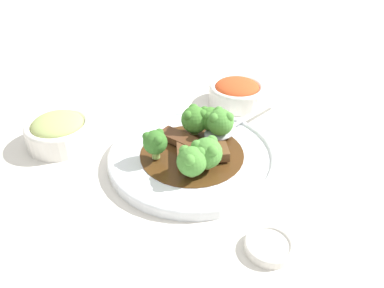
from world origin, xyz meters
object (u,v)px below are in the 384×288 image
at_px(broccoli_floret_0, 220,122).
at_px(side_bowl_appetizer, 59,131).
at_px(beef_strip_2, 211,152).
at_px(broccoli_floret_5, 207,152).
at_px(serving_spoon, 227,128).
at_px(broccoli_floret_1, 192,161).
at_px(sauce_dish, 269,246).
at_px(broccoli_floret_2, 155,142).
at_px(broccoli_floret_3, 195,119).
at_px(main_plate, 192,156).
at_px(broccoli_floret_4, 210,118).
at_px(beef_strip_0, 179,138).
at_px(side_bowl_kimchi, 237,92).
at_px(beef_strip_1, 186,152).

height_order(broccoli_floret_0, side_bowl_appetizer, broccoli_floret_0).
height_order(beef_strip_2, broccoli_floret_5, broccoli_floret_5).
xyz_separation_m(broccoli_floret_0, serving_spoon, (-0.03, -0.01, -0.03)).
distance_m(broccoli_floret_1, side_bowl_appetizer, 0.26).
relative_size(beef_strip_2, sauce_dish, 1.05).
height_order(broccoli_floret_2, broccoli_floret_3, broccoli_floret_3).
bearing_deg(beef_strip_2, main_plate, -60.98).
xyz_separation_m(main_plate, sauce_dish, (0.04, 0.21, -0.00)).
height_order(broccoli_floret_2, broccoli_floret_4, same).
bearing_deg(beef_strip_2, broccoli_floret_3, -107.31).
height_order(beef_strip_0, side_bowl_kimchi, side_bowl_kimchi).
bearing_deg(broccoli_floret_3, side_bowl_kimchi, -159.77).
bearing_deg(serving_spoon, beef_strip_1, 5.98).
height_order(broccoli_floret_1, broccoli_floret_3, broccoli_floret_3).
xyz_separation_m(beef_strip_0, sauce_dish, (0.04, 0.24, -0.02)).
distance_m(broccoli_floret_1, side_bowl_kimchi, 0.28).
bearing_deg(broccoli_floret_1, sauce_dish, 89.54).
height_order(main_plate, beef_strip_2, beef_strip_2).
height_order(beef_strip_0, sauce_dish, beef_strip_0).
xyz_separation_m(broccoli_floret_3, broccoli_floret_5, (0.05, 0.09, -0.00)).
height_order(beef_strip_2, broccoli_floret_1, broccoli_floret_1).
relative_size(broccoli_floret_1, broccoli_floret_5, 0.94).
bearing_deg(broccoli_floret_4, broccoli_floret_2, 0.58).
bearing_deg(beef_strip_1, broccoli_floret_1, 61.65).
height_order(broccoli_floret_1, broccoli_floret_4, broccoli_floret_4).
bearing_deg(broccoli_floret_5, main_plate, -99.17).
height_order(beef_strip_2, broccoli_floret_3, broccoli_floret_3).
relative_size(broccoli_floret_2, broccoli_floret_3, 0.96).
relative_size(broccoli_floret_0, side_bowl_appetizer, 0.49).
bearing_deg(side_bowl_appetizer, broccoli_floret_2, 120.80).
distance_m(main_plate, beef_strip_0, 0.04).
bearing_deg(side_bowl_appetizer, broccoli_floret_0, 139.04).
xyz_separation_m(beef_strip_0, beef_strip_2, (-0.01, 0.07, 0.00)).
bearing_deg(broccoli_floret_3, side_bowl_appetizer, -37.08).
bearing_deg(side_bowl_appetizer, side_bowl_kimchi, 166.33).
bearing_deg(sauce_dish, beef_strip_2, -107.19).
bearing_deg(beef_strip_0, broccoli_floret_2, 15.14).
bearing_deg(broccoli_floret_0, broccoli_floret_5, 33.94).
bearing_deg(broccoli_floret_2, broccoli_floret_1, 104.98).
xyz_separation_m(beef_strip_1, beef_strip_2, (-0.03, 0.03, 0.00)).
xyz_separation_m(broccoli_floret_3, side_bowl_kimchi, (-0.16, -0.06, -0.02)).
bearing_deg(sauce_dish, serving_spoon, -119.90).
bearing_deg(side_bowl_appetizer, broccoli_floret_4, 142.79).
relative_size(beef_strip_0, sauce_dish, 1.15).
bearing_deg(beef_strip_2, side_bowl_kimchi, -144.51).
xyz_separation_m(main_plate, broccoli_floret_5, (0.01, 0.05, 0.04)).
bearing_deg(broccoli_floret_5, beef_strip_1, -83.80).
height_order(main_plate, broccoli_floret_0, broccoli_floret_0).
relative_size(beef_strip_2, side_bowl_appetizer, 0.57).
bearing_deg(main_plate, beef_strip_2, 119.02).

